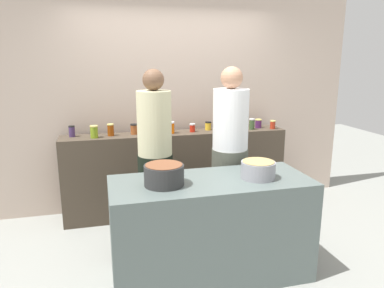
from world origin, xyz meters
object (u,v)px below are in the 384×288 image
at_px(preserve_jar_8, 223,126).
at_px(preserve_jar_4, 157,128).
at_px(preserve_jar_0, 72,131).
at_px(preserve_jar_9, 232,125).
at_px(preserve_jar_5, 171,128).
at_px(preserve_jar_1, 94,132).
at_px(cook_with_tongs, 155,171).
at_px(preserve_jar_3, 134,129).
at_px(preserve_jar_7, 208,126).
at_px(cooking_pot_center, 258,170).
at_px(preserve_jar_12, 258,123).
at_px(cook_in_cap, 230,164).
at_px(preserve_jar_13, 273,125).
at_px(cooking_pot_left, 164,175).
at_px(preserve_jar_2, 111,130).
at_px(preserve_jar_11, 252,124).
at_px(preserve_jar_6, 192,128).
at_px(preserve_jar_10, 241,125).

bearing_deg(preserve_jar_8, preserve_jar_4, 175.16).
xyz_separation_m(preserve_jar_0, preserve_jar_9, (1.91, -0.04, -0.01)).
relative_size(preserve_jar_5, preserve_jar_9, 1.27).
relative_size(preserve_jar_1, cook_with_tongs, 0.08).
distance_m(preserve_jar_3, preserve_jar_7, 0.91).
bearing_deg(preserve_jar_9, preserve_jar_3, 179.44).
bearing_deg(cooking_pot_center, preserve_jar_9, 77.90).
distance_m(preserve_jar_1, preserve_jar_12, 2.04).
height_order(preserve_jar_7, cook_in_cap, cook_in_cap).
height_order(preserve_jar_13, cooking_pot_left, preserve_jar_13).
relative_size(preserve_jar_2, preserve_jar_11, 1.02).
distance_m(preserve_jar_12, cook_with_tongs, 1.73).
height_order(preserve_jar_6, cooking_pot_center, preserve_jar_6).
xyz_separation_m(preserve_jar_9, cook_with_tongs, (-1.10, -0.86, -0.25)).
height_order(preserve_jar_8, cook_with_tongs, cook_with_tongs).
bearing_deg(cook_in_cap, preserve_jar_6, 103.77).
bearing_deg(cooking_pot_center, preserve_jar_8, 82.75).
relative_size(preserve_jar_9, cook_with_tongs, 0.06).
bearing_deg(preserve_jar_3, preserve_jar_8, -2.19).
height_order(preserve_jar_5, preserve_jar_8, preserve_jar_5).
bearing_deg(preserve_jar_9, preserve_jar_8, -167.38).
height_order(preserve_jar_3, preserve_jar_13, preserve_jar_3).
relative_size(preserve_jar_1, cook_in_cap, 0.08).
xyz_separation_m(preserve_jar_1, preserve_jar_2, (0.18, 0.07, -0.00)).
bearing_deg(preserve_jar_2, preserve_jar_0, 172.32).
bearing_deg(preserve_jar_13, preserve_jar_1, 179.85).
xyz_separation_m(preserve_jar_1, preserve_jar_7, (1.37, 0.12, -0.02)).
bearing_deg(preserve_jar_13, cooking_pot_center, -120.90).
relative_size(preserve_jar_8, preserve_jar_11, 0.88).
bearing_deg(preserve_jar_12, preserve_jar_0, 179.38).
bearing_deg(preserve_jar_3, preserve_jar_0, 177.44).
distance_m(preserve_jar_4, preserve_jar_10, 1.05).
bearing_deg(preserve_jar_2, preserve_jar_11, -1.59).
xyz_separation_m(preserve_jar_1, preserve_jar_5, (0.88, 0.03, -0.00)).
height_order(preserve_jar_1, cook_in_cap, cook_in_cap).
height_order(preserve_jar_6, preserve_jar_12, preserve_jar_12).
bearing_deg(cook_with_tongs, preserve_jar_3, 97.30).
distance_m(preserve_jar_2, cook_with_tongs, 0.96).
height_order(preserve_jar_0, preserve_jar_1, preserve_jar_1).
bearing_deg(cooking_pot_left, preserve_jar_8, 54.99).
distance_m(preserve_jar_2, preserve_jar_13, 2.00).
bearing_deg(preserve_jar_8, preserve_jar_13, -5.10).
bearing_deg(cook_in_cap, cooking_pot_center, -88.85).
xyz_separation_m(preserve_jar_6, preserve_jar_10, (0.63, 0.01, 0.00)).
relative_size(preserve_jar_0, preserve_jar_2, 0.92).
relative_size(preserve_jar_2, preserve_jar_13, 1.30).
xyz_separation_m(preserve_jar_8, preserve_jar_12, (0.50, 0.05, -0.00)).
bearing_deg(cook_in_cap, preserve_jar_5, 121.08).
distance_m(preserve_jar_11, preserve_jar_12, 0.15).
bearing_deg(preserve_jar_0, preserve_jar_11, -2.81).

